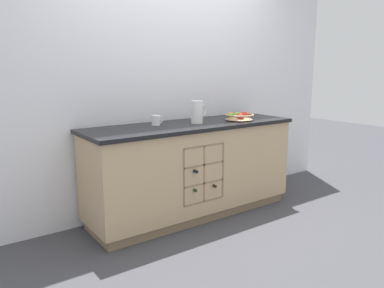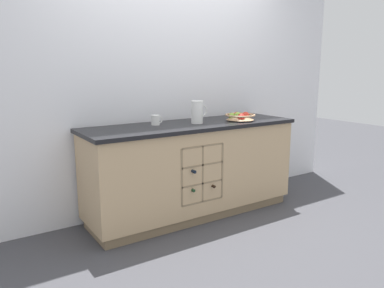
# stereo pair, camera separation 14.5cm
# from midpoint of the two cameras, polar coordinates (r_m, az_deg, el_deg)

# --- Properties ---
(ground_plane) EXTENTS (14.00, 14.00, 0.00)m
(ground_plane) POSITION_cam_midpoint_polar(r_m,az_deg,el_deg) (3.74, -1.13, -10.53)
(ground_plane) COLOR #424247
(back_wall) EXTENTS (4.44, 0.06, 2.55)m
(back_wall) POSITION_cam_midpoint_polar(r_m,az_deg,el_deg) (3.78, -4.42, 9.52)
(back_wall) COLOR white
(back_wall) RESTS_ON ground_plane
(kitchen_island) EXTENTS (2.08, 0.66, 0.89)m
(kitchen_island) POSITION_cam_midpoint_polar(r_m,az_deg,el_deg) (3.59, -1.15, -3.82)
(kitchen_island) COLOR #8B7354
(kitchen_island) RESTS_ON ground_plane
(fruit_bowl) EXTENTS (0.30, 0.30, 0.09)m
(fruit_bowl) POSITION_cam_midpoint_polar(r_m,az_deg,el_deg) (3.74, 6.04, 4.25)
(fruit_bowl) COLOR tan
(fruit_bowl) RESTS_ON kitchen_island
(white_pitcher) EXTENTS (0.17, 0.11, 0.21)m
(white_pitcher) POSITION_cam_midpoint_polar(r_m,az_deg,el_deg) (3.50, -0.36, 4.97)
(white_pitcher) COLOR white
(white_pitcher) RESTS_ON kitchen_island
(ceramic_mug) EXTENTS (0.11, 0.08, 0.09)m
(ceramic_mug) POSITION_cam_midpoint_polar(r_m,az_deg,el_deg) (3.41, -6.70, 3.61)
(ceramic_mug) COLOR white
(ceramic_mug) RESTS_ON kitchen_island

